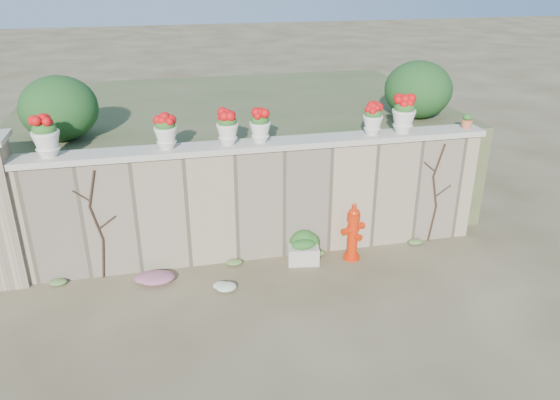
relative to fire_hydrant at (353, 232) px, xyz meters
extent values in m
plane|color=#4C3E26|center=(-1.56, -1.27, -0.53)|extent=(80.00, 80.00, 0.00)
cube|color=gray|center=(-1.56, 0.53, 0.47)|extent=(8.00, 0.40, 2.00)
cube|color=#B9B19C|center=(-1.56, 0.53, 1.52)|extent=(8.10, 0.52, 0.10)
cube|color=#384C23|center=(-1.56, 3.73, 0.47)|extent=(9.00, 6.00, 2.00)
ellipsoid|color=#143814|center=(-4.76, 1.73, 2.02)|extent=(1.30, 1.30, 1.10)
ellipsoid|color=#143814|center=(1.84, 1.73, 2.02)|extent=(1.30, 1.30, 1.10)
cylinder|color=black|center=(-4.22, 0.31, -0.18)|extent=(0.12, 0.04, 0.70)
cylinder|color=black|center=(-4.25, 0.31, 0.47)|extent=(0.17, 0.04, 0.61)
cylinder|color=black|center=(-4.24, 0.31, 1.07)|extent=(0.18, 0.04, 0.61)
cylinder|color=black|center=(-4.08, 0.31, 0.47)|extent=(0.30, 0.02, 0.22)
cylinder|color=black|center=(-4.41, 0.31, 0.97)|extent=(0.25, 0.02, 0.21)
cylinder|color=black|center=(1.68, 0.31, -0.18)|extent=(0.12, 0.04, 0.70)
cylinder|color=black|center=(1.65, 0.31, 0.47)|extent=(0.17, 0.04, 0.61)
cylinder|color=black|center=(1.66, 0.31, 1.07)|extent=(0.18, 0.04, 0.61)
cylinder|color=black|center=(1.82, 0.31, 0.47)|extent=(0.30, 0.02, 0.22)
cylinder|color=black|center=(1.49, 0.31, 0.97)|extent=(0.25, 0.02, 0.21)
cylinder|color=red|center=(0.00, 0.00, -0.51)|extent=(0.30, 0.30, 0.05)
cylinder|color=red|center=(0.00, 0.00, -0.11)|extent=(0.18, 0.18, 0.66)
cylinder|color=red|center=(0.00, 0.00, 0.05)|extent=(0.22, 0.22, 0.04)
cylinder|color=red|center=(0.00, 0.00, 0.28)|extent=(0.22, 0.22, 0.13)
ellipsoid|color=red|center=(0.00, 0.00, 0.39)|extent=(0.20, 0.20, 0.15)
cylinder|color=red|center=(0.00, 0.00, 0.47)|extent=(0.07, 0.07, 0.11)
cylinder|color=red|center=(-0.14, -0.06, 0.05)|extent=(0.18, 0.16, 0.11)
cylinder|color=red|center=(0.14, 0.06, 0.05)|extent=(0.18, 0.16, 0.11)
cylinder|color=red|center=(0.05, -0.11, -0.05)|extent=(0.13, 0.14, 0.10)
cube|color=#B9B19C|center=(-0.88, 0.04, -0.38)|extent=(0.58, 0.39, 0.31)
ellipsoid|color=#1E5119|center=(-0.88, 0.04, -0.17)|extent=(0.44, 0.31, 0.16)
ellipsoid|color=#1E5119|center=(-0.77, 0.18, -0.23)|extent=(0.64, 0.58, 0.61)
ellipsoid|color=#CC2890|center=(-3.51, -0.06, -0.42)|extent=(0.82, 0.55, 0.22)
ellipsoid|color=white|center=(-2.36, -0.50, -0.45)|extent=(0.44, 0.36, 0.16)
ellipsoid|color=#1E5119|center=(-4.81, 0.53, 2.02)|extent=(0.36, 0.36, 0.21)
ellipsoid|color=red|center=(-4.81, 0.53, 2.10)|extent=(0.31, 0.31, 0.22)
ellipsoid|color=#1E5119|center=(-3.03, 0.53, 1.96)|extent=(0.32, 0.32, 0.19)
ellipsoid|color=red|center=(-3.03, 0.53, 2.04)|extent=(0.28, 0.28, 0.20)
ellipsoid|color=#1E5119|center=(-2.05, 0.53, 1.95)|extent=(0.31, 0.31, 0.19)
ellipsoid|color=red|center=(-2.05, 0.53, 2.03)|extent=(0.27, 0.27, 0.19)
ellipsoid|color=#1E5119|center=(-1.52, 0.53, 1.94)|extent=(0.30, 0.30, 0.18)
ellipsoid|color=red|center=(-1.52, 0.53, 2.02)|extent=(0.26, 0.26, 0.19)
ellipsoid|color=#1E5119|center=(0.44, 0.53, 1.94)|extent=(0.29, 0.29, 0.18)
ellipsoid|color=red|center=(0.44, 0.53, 2.01)|extent=(0.26, 0.26, 0.18)
ellipsoid|color=#1E5119|center=(1.01, 0.53, 2.01)|extent=(0.35, 0.35, 0.21)
ellipsoid|color=red|center=(1.01, 0.53, 2.10)|extent=(0.31, 0.31, 0.22)
ellipsoid|color=#1E5119|center=(2.24, 0.53, 1.76)|extent=(0.17, 0.17, 0.12)
camera|label=1|loc=(-3.10, -7.96, 4.34)|focal=35.00mm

